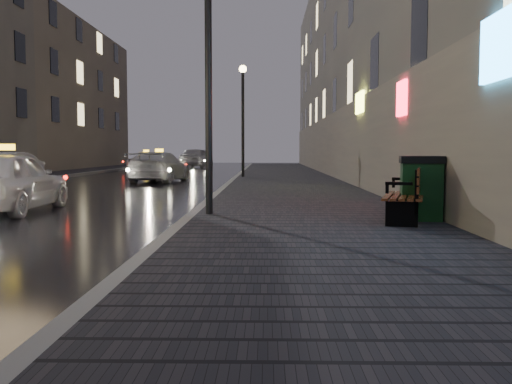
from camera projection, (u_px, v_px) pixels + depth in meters
sidewalk at (286, 179)px, 26.27m from camera, size 4.60×58.00×0.15m
curb at (235, 179)px, 26.32m from camera, size 0.20×58.00×0.15m
sidewalk_far at (16, 179)px, 26.52m from camera, size 2.40×58.00×0.15m
curb_far at (44, 179)px, 26.49m from camera, size 0.20×58.00×0.15m
building_near at (346, 53)px, 29.73m from camera, size 1.80×50.00×13.00m
building_far_c at (54, 97)px, 44.16m from camera, size 6.00×22.00×11.00m
lamp_near at (208, 44)px, 11.11m from camera, size 0.36×0.36×5.28m
lamp_far at (243, 107)px, 27.06m from camera, size 0.36×0.36×5.28m
bench at (409, 194)px, 10.10m from camera, size 1.15×2.00×0.97m
trash_bin at (421, 187)px, 10.35m from camera, size 0.87×0.87×1.16m
taxi_near at (7, 181)px, 12.88m from camera, size 1.74×4.18×1.41m
taxi_mid at (159, 167)px, 25.42m from camera, size 2.36×4.79×1.34m
taxi_far at (146, 162)px, 38.29m from camera, size 2.53×4.86×1.31m
car_far at (197, 158)px, 45.75m from camera, size 2.53×4.95×1.61m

